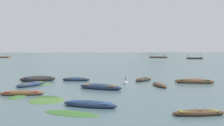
% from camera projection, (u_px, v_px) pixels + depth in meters
% --- Properties ---
extents(ground_plane, '(6000.00, 6000.00, 0.00)m').
position_uv_depth(ground_plane, '(121.00, 52.00, 1504.85)').
color(ground_plane, '#476066').
extents(mountain_1, '(734.98, 734.98, 249.46)m').
position_uv_depth(mountain_1, '(33.00, 38.00, 2312.99)').
color(mountain_1, slate).
rests_on(mountain_1, ground).
extents(mountain_2, '(594.40, 594.40, 211.68)m').
position_uv_depth(mountain_2, '(160.00, 40.00, 2225.62)').
color(mountain_2, '#56665B').
rests_on(mountain_2, ground).
extents(rowboat_0, '(3.93, 2.00, 0.51)m').
position_uv_depth(rowboat_0, '(90.00, 104.00, 16.76)').
color(rowboat_0, navy).
rests_on(rowboat_0, ground).
extents(rowboat_1, '(4.48, 2.92, 0.81)m').
position_uv_depth(rowboat_1, '(38.00, 79.00, 31.26)').
color(rowboat_1, '#2D2826').
rests_on(rowboat_1, ground).
extents(rowboat_2, '(1.59, 3.52, 0.48)m').
position_uv_depth(rowboat_2, '(160.00, 85.00, 26.61)').
color(rowboat_2, brown).
rests_on(rowboat_2, ground).
extents(rowboat_3, '(4.59, 2.77, 0.65)m').
position_uv_depth(rowboat_3, '(100.00, 87.00, 24.62)').
color(rowboat_3, navy).
rests_on(rowboat_3, ground).
extents(rowboat_4, '(3.83, 1.36, 0.49)m').
position_uv_depth(rowboat_4, '(22.00, 93.00, 21.26)').
color(rowboat_4, brown).
rests_on(rowboat_4, ground).
extents(rowboat_5, '(4.61, 1.63, 0.68)m').
position_uv_depth(rowboat_5, '(194.00, 81.00, 29.23)').
color(rowboat_5, brown).
rests_on(rowboat_5, ground).
extents(rowboat_6, '(3.55, 1.36, 0.57)m').
position_uv_depth(rowboat_6, '(76.00, 79.00, 31.52)').
color(rowboat_6, navy).
rests_on(rowboat_6, ground).
extents(rowboat_7, '(2.80, 3.83, 0.55)m').
position_uv_depth(rowboat_7, '(31.00, 84.00, 26.84)').
color(rowboat_7, navy).
rests_on(rowboat_7, ground).
extents(rowboat_8, '(3.19, 1.15, 0.41)m').
position_uv_depth(rowboat_8, '(199.00, 113.00, 14.54)').
color(rowboat_8, '#4C3323').
rests_on(rowboat_8, ground).
extents(rowboat_9, '(2.72, 3.15, 0.54)m').
position_uv_depth(rowboat_9, '(143.00, 80.00, 31.43)').
color(rowboat_9, '#2D2826').
rests_on(rowboat_9, ground).
extents(ferry_0, '(7.38, 2.77, 2.54)m').
position_uv_depth(ferry_0, '(194.00, 58.00, 122.48)').
color(ferry_0, '#2D2826').
rests_on(ferry_0, ground).
extents(ferry_1, '(9.02, 4.42, 2.54)m').
position_uv_depth(ferry_1, '(3.00, 57.00, 146.30)').
color(ferry_1, brown).
rests_on(ferry_1, ground).
extents(ferry_2, '(10.32, 6.50, 2.54)m').
position_uv_depth(ferry_2, '(158.00, 57.00, 144.55)').
color(ferry_2, '#4C3323').
rests_on(ferry_2, ground).
extents(mooring_buoy, '(0.52, 0.52, 0.96)m').
position_uv_depth(mooring_buoy, '(126.00, 83.00, 28.42)').
color(mooring_buoy, silver).
rests_on(mooring_buoy, ground).
extents(weed_patch_0, '(3.22, 3.02, 0.14)m').
position_uv_depth(weed_patch_0, '(40.00, 84.00, 28.23)').
color(weed_patch_0, '#477033').
rests_on(weed_patch_0, ground).
extents(weed_patch_1, '(2.81, 3.11, 0.14)m').
position_uv_depth(weed_patch_1, '(47.00, 100.00, 18.89)').
color(weed_patch_1, '#477033').
rests_on(weed_patch_1, ground).
extents(weed_patch_2, '(3.79, 2.42, 0.14)m').
position_uv_depth(weed_patch_2, '(71.00, 114.00, 14.90)').
color(weed_patch_2, '#38662D').
rests_on(weed_patch_2, ground).
extents(weed_patch_5, '(1.15, 2.35, 0.14)m').
position_uv_depth(weed_patch_5, '(18.00, 97.00, 20.34)').
color(weed_patch_5, '#38662D').
rests_on(weed_patch_5, ground).
extents(weed_patch_6, '(2.52, 2.32, 0.14)m').
position_uv_depth(weed_patch_6, '(48.00, 98.00, 20.07)').
color(weed_patch_6, '#2D5628').
rests_on(weed_patch_6, ground).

